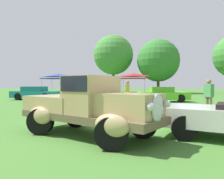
{
  "coord_description": "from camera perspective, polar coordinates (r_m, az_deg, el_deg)",
  "views": [
    {
      "loc": [
        1.6,
        -6.46,
        1.48
      ],
      "look_at": [
        0.37,
        1.75,
        1.26
      ],
      "focal_mm": 35.7,
      "sensor_mm": 36.0,
      "label": 1
    }
  ],
  "objects": [
    {
      "name": "treeline_mid_left",
      "position": [
        35.93,
        11.77,
        7.26
      ],
      "size": [
        6.64,
        6.64,
        8.43
      ],
      "color": "brown",
      "rests_on": "ground_plane"
    },
    {
      "name": "treeline_far_left",
      "position": [
        37.58,
        0.35,
        8.83
      ],
      "size": [
        6.61,
        6.61,
        9.58
      ],
      "color": "brown",
      "rests_on": "ground_plane"
    },
    {
      "name": "show_car_teal",
      "position": [
        21.55,
        -18.95,
        -0.91
      ],
      "size": [
        4.54,
        1.95,
        1.22
      ],
      "color": "teal",
      "rests_on": "ground_plane"
    },
    {
      "name": "spectator_far_side",
      "position": [
        15.75,
        4.02,
        -0.56
      ],
      "size": [
        0.26,
        0.41,
        1.69
      ],
      "color": "#9E998E",
      "rests_on": "ground_plane"
    },
    {
      "name": "canopy_tent_center_field",
      "position": [
        26.11,
        5.52,
        3.57
      ],
      "size": [
        2.89,
        2.89,
        2.71
      ],
      "color": "#B7B7BC",
      "rests_on": "ground_plane"
    },
    {
      "name": "spectator_between_cars",
      "position": [
        17.61,
        -9.21,
        -0.35
      ],
      "size": [
        0.46,
        0.37,
        1.69
      ],
      "color": "#383838",
      "rests_on": "ground_plane"
    },
    {
      "name": "show_car_lime",
      "position": [
        18.57,
        12.84,
        -1.25
      ],
      "size": [
        4.29,
        2.45,
        1.22
      ],
      "color": "#60C62D",
      "rests_on": "ground_plane"
    },
    {
      "name": "spectator_by_row",
      "position": [
        11.35,
        23.54,
        -1.48
      ],
      "size": [
        0.43,
        0.47,
        1.69
      ],
      "color": "#7F7056",
      "rests_on": "ground_plane"
    },
    {
      "name": "feature_pickup_truck",
      "position": [
        6.33,
        -5.83,
        -4.09
      ],
      "size": [
        4.5,
        3.32,
        1.7
      ],
      "color": "brown",
      "rests_on": "ground_plane"
    },
    {
      "name": "canopy_tent_left_field",
      "position": [
        28.15,
        -13.65,
        3.39
      ],
      "size": [
        3.23,
        3.23,
        2.71
      ],
      "color": "#B7B7BC",
      "rests_on": "ground_plane"
    },
    {
      "name": "ground_plane",
      "position": [
        6.82,
        -5.34,
        -11.05
      ],
      "size": [
        120.0,
        120.0,
        0.0
      ],
      "primitive_type": "plane",
      "color": "#42752D"
    }
  ]
}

